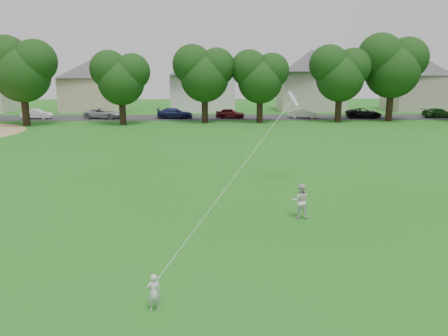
{
  "coord_description": "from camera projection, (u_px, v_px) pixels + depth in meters",
  "views": [
    {
      "loc": [
        1.28,
        -13.54,
        5.75
      ],
      "look_at": [
        1.71,
        2.0,
        2.3
      ],
      "focal_mm": 35.0,
      "sensor_mm": 36.0,
      "label": 1
    }
  ],
  "objects": [
    {
      "name": "street",
      "position": [
        202.0,
        118.0,
        55.41
      ],
      "size": [
        90.0,
        7.0,
        0.01
      ],
      "primitive_type": "cube",
      "color": "#2D2D30",
      "rests_on": "ground"
    },
    {
      "name": "ground",
      "position": [
        174.0,
        249.0,
        14.43
      ],
      "size": [
        160.0,
        160.0,
        0.0
      ],
      "primitive_type": "plane",
      "color": "#206116",
      "rests_on": "ground"
    },
    {
      "name": "tree_row",
      "position": [
        221.0,
        68.0,
        48.57
      ],
      "size": [
        82.36,
        9.59,
        10.33
      ],
      "color": "black",
      "rests_on": "ground"
    },
    {
      "name": "older_boy",
      "position": [
        300.0,
        201.0,
        17.38
      ],
      "size": [
        0.73,
        0.6,
        1.4
      ],
      "primitive_type": "imported",
      "rotation": [
        0.0,
        0.0,
        3.03
      ],
      "color": "silver",
      "rests_on": "ground"
    },
    {
      "name": "kite",
      "position": [
        248.0,
        159.0,
        16.38
      ],
      "size": [
        3.18,
        6.75,
        14.21
      ],
      "color": "silver",
      "rests_on": "ground"
    },
    {
      "name": "house_row",
      "position": [
        210.0,
        77.0,
        64.14
      ],
      "size": [
        75.78,
        13.41,
        10.44
      ],
      "color": "beige",
      "rests_on": "ground"
    },
    {
      "name": "parked_cars",
      "position": [
        213.0,
        113.0,
        54.34
      ],
      "size": [
        63.85,
        2.72,
        1.29
      ],
      "color": "black",
      "rests_on": "ground"
    },
    {
      "name": "toddler",
      "position": [
        154.0,
        292.0,
        10.64
      ],
      "size": [
        0.4,
        0.31,
        0.96
      ],
      "primitive_type": "imported",
      "rotation": [
        0.0,
        0.0,
        3.41
      ],
      "color": "silver",
      "rests_on": "ground"
    }
  ]
}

